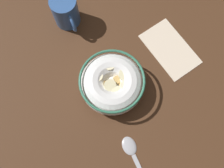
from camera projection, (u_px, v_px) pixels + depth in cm
name	position (u px, v px, depth cm)	size (l,w,h in cm)	color
ground_plane	(112.00, 88.00, 63.80)	(132.90, 132.90, 2.00)	#472B19
cereal_bowl	(112.00, 84.00, 59.58)	(15.38, 15.38, 6.25)	white
spoon	(132.00, 152.00, 58.17)	(14.16, 3.52, 0.80)	#A5A5AD
coffee_mug	(66.00, 12.00, 63.89)	(9.52, 6.72, 8.59)	#335999
folded_napkin	(170.00, 49.00, 65.55)	(15.52, 9.31, 0.30)	beige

